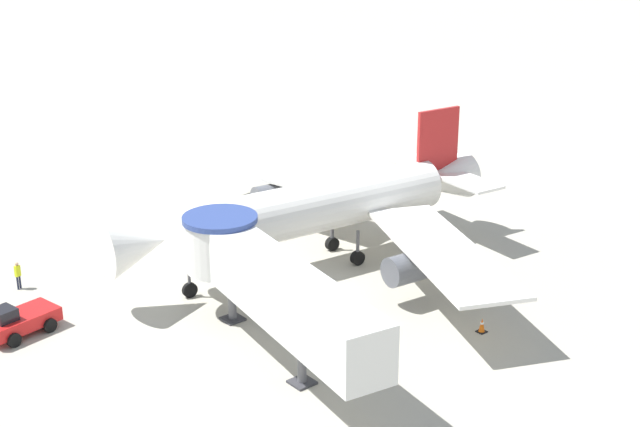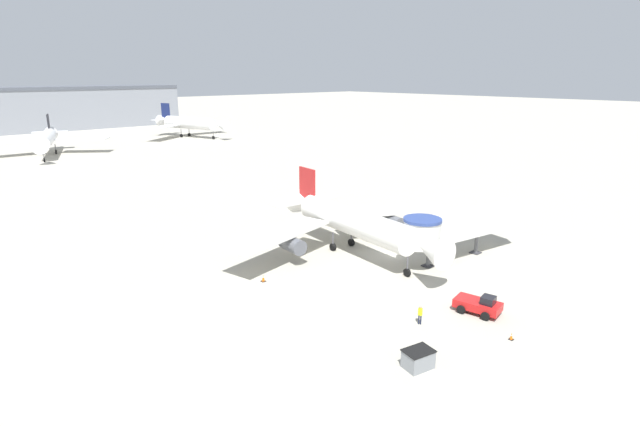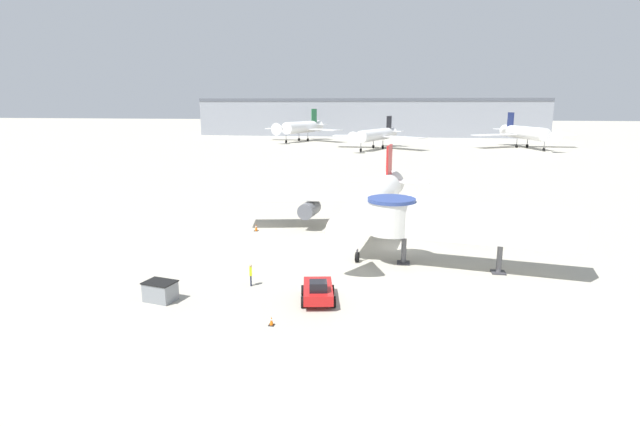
{
  "view_description": "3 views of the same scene",
  "coord_description": "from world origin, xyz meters",
  "views": [
    {
      "loc": [
        37.35,
        -29.49,
        22.16
      ],
      "look_at": [
        -0.64,
        1.89,
        4.33
      ],
      "focal_mm": 50.0,
      "sensor_mm": 36.0,
      "label": 1
    },
    {
      "loc": [
        -43.03,
        -35.25,
        20.5
      ],
      "look_at": [
        -5.95,
        5.67,
        5.0
      ],
      "focal_mm": 28.0,
      "sensor_mm": 36.0,
      "label": 2
    },
    {
      "loc": [
        0.11,
        -47.14,
        13.54
      ],
      "look_at": [
        -8.48,
        3.51,
        2.25
      ],
      "focal_mm": 28.0,
      "sensor_mm": 36.0,
      "label": 3
    }
  ],
  "objects": [
    {
      "name": "ground_plane",
      "position": [
        0.0,
        0.0,
        0.0
      ],
      "size": [
        800.0,
        800.0,
        0.0
      ],
      "primitive_type": "plane",
      "color": "#A8A393"
    },
    {
      "name": "main_airplane",
      "position": [
        -2.64,
        4.03,
        3.74
      ],
      "size": [
        31.99,
        26.01,
        8.79
      ],
      "rotation": [
        0.0,
        0.0,
        -0.11
      ],
      "color": "white",
      "rests_on": "ground_plane"
    },
    {
      "name": "jet_bridge",
      "position": [
        4.3,
        -5.79,
        4.03
      ],
      "size": [
        17.05,
        5.72,
        5.71
      ],
      "rotation": [
        0.0,
        0.0,
        -0.16
      ],
      "color": "silver",
      "rests_on": "ground_plane"
    },
    {
      "name": "pushback_tug_red",
      "position": [
        -5.51,
        -14.83,
        0.79
      ],
      "size": [
        2.88,
        4.25,
        1.78
      ],
      "rotation": [
        0.0,
        0.0,
        0.19
      ],
      "color": "red",
      "rests_on": "ground_plane"
    },
    {
      "name": "service_container_gray",
      "position": [
        -16.47,
        -16.48,
        0.71
      ],
      "size": [
        2.42,
        1.97,
        1.4
      ],
      "rotation": [
        0.0,
        0.0,
        -0.21
      ],
      "color": "gray",
      "rests_on": "ground_plane"
    },
    {
      "name": "traffic_cone_apron_front",
      "position": [
        -7.73,
        -19.1,
        0.28
      ],
      "size": [
        0.36,
        0.36,
        0.59
      ],
      "color": "black",
      "rests_on": "ground_plane"
    },
    {
      "name": "traffic_cone_starboard_wing",
      "position": [
        10.0,
        4.31,
        0.39
      ],
      "size": [
        0.5,
        0.5,
        0.82
      ],
      "color": "black",
      "rests_on": "ground_plane"
    },
    {
      "name": "traffic_cone_port_wing",
      "position": [
        -15.58,
        3.7,
        0.36
      ],
      "size": [
        0.46,
        0.46,
        0.76
      ],
      "color": "black",
      "rests_on": "ground_plane"
    },
    {
      "name": "ground_crew_marshaller",
      "position": [
        -11.08,
        -12.61,
        0.99
      ],
      "size": [
        0.29,
        0.37,
        1.71
      ],
      "rotation": [
        0.0,
        0.0,
        1.9
      ],
      "color": "#1E2338",
      "rests_on": "ground_plane"
    },
    {
      "name": "background_jet_black_tail",
      "position": [
        -8.78,
        107.73,
        4.33
      ],
      "size": [
        28.94,
        29.8,
        9.82
      ],
      "rotation": [
        0.0,
        0.0,
        -0.33
      ],
      "color": "white",
      "rests_on": "ground_plane"
    },
    {
      "name": "background_jet_green_tail",
      "position": [
        -38.09,
        135.71,
        5.14
      ],
      "size": [
        30.59,
        29.62,
        11.78
      ],
      "rotation": [
        0.0,
        0.0,
        -0.33
      ],
      "color": "white",
      "rests_on": "ground_plane"
    },
    {
      "name": "background_jet_navy_tail",
      "position": [
        37.28,
        118.63,
        4.76
      ],
      "size": [
        32.66,
        30.45,
        10.87
      ],
      "rotation": [
        0.0,
        0.0,
        0.28
      ],
      "color": "white",
      "rests_on": "ground_plane"
    },
    {
      "name": "terminal_building",
      "position": [
        -16.14,
        175.0,
        7.98
      ],
      "size": [
        146.8,
        20.31,
        15.95
      ],
      "color": "gray",
      "rests_on": "ground_plane"
    }
  ]
}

